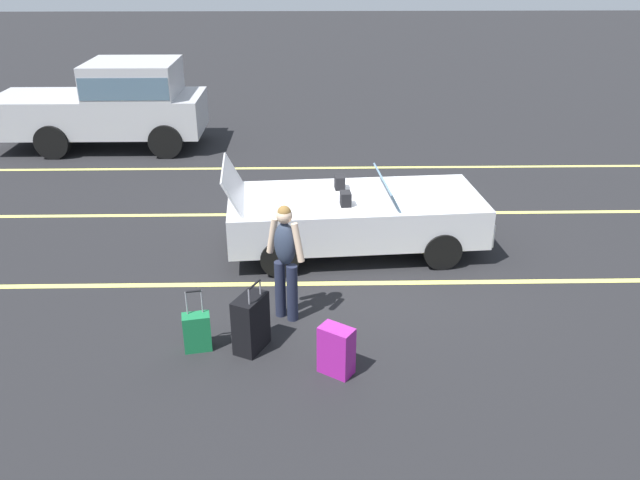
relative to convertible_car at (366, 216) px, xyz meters
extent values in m
plane|color=black|center=(-0.20, -0.02, -0.59)|extent=(80.00, 80.00, 0.00)
cube|color=#EAE066|center=(-0.20, -1.22, -0.59)|extent=(18.00, 0.12, 0.01)
cube|color=#EAE066|center=(-0.20, 1.48, -0.59)|extent=(18.00, 0.12, 0.01)
cube|color=#EAE066|center=(-0.20, 4.18, -0.59)|extent=(18.00, 0.12, 0.01)
cube|color=silver|center=(-0.20, -0.02, 0.03)|extent=(4.22, 2.07, 0.64)
cube|color=silver|center=(1.23, 0.10, -0.08)|extent=(1.44, 1.77, 0.38)
cube|color=slate|center=(0.31, 0.02, 0.50)|extent=(0.30, 1.56, 0.31)
cube|color=black|center=(-0.43, 0.34, 0.46)|extent=(0.18, 0.23, 0.22)
cube|color=black|center=(-0.37, -0.40, 0.46)|extent=(0.18, 0.23, 0.22)
cube|color=silver|center=(-2.14, -0.17, 0.63)|extent=(0.43, 1.52, 0.58)
cylinder|color=black|center=(1.01, 0.89, -0.29)|extent=(0.62, 0.27, 0.60)
cylinder|color=black|center=(1.13, -0.72, -0.29)|extent=(0.62, 0.27, 0.60)
cylinder|color=black|center=(-1.53, 0.69, -0.29)|extent=(0.62, 0.27, 0.60)
cylinder|color=black|center=(-1.40, -0.92, -0.29)|extent=(0.62, 0.27, 0.60)
cube|color=black|center=(-1.69, -2.88, -0.22)|extent=(0.47, 0.55, 0.74)
cube|color=black|center=(-1.82, -2.81, -0.28)|extent=(0.19, 0.35, 0.41)
cylinder|color=gray|center=(-1.68, -3.03, 0.25)|extent=(0.03, 0.03, 0.20)
cylinder|color=gray|center=(-1.56, -2.79, 0.25)|extent=(0.03, 0.03, 0.20)
cylinder|color=black|center=(-1.62, -2.91, 0.35)|extent=(0.14, 0.25, 0.03)
sphere|color=black|center=(-1.67, -3.07, -0.57)|extent=(0.04, 0.04, 0.04)
sphere|color=black|center=(-1.52, -2.77, -0.57)|extent=(0.04, 0.04, 0.04)
cube|color=#991E8C|center=(-0.64, -3.40, -0.28)|extent=(0.47, 0.42, 0.62)
sphere|color=black|center=(-0.81, -3.39, -0.57)|extent=(0.04, 0.04, 0.04)
sphere|color=black|center=(-0.58, -3.55, -0.57)|extent=(0.04, 0.04, 0.04)
cube|color=#19723F|center=(-2.37, -2.88, -0.34)|extent=(0.37, 0.26, 0.50)
cylinder|color=gray|center=(-2.28, -2.81, 0.06)|extent=(0.02, 0.02, 0.31)
cylinder|color=gray|center=(-2.47, -2.85, 0.06)|extent=(0.02, 0.02, 0.31)
cylinder|color=black|center=(-2.38, -2.83, 0.22)|extent=(0.19, 0.06, 0.03)
sphere|color=black|center=(-2.26, -2.79, -0.57)|extent=(0.04, 0.04, 0.04)
sphere|color=black|center=(-2.50, -2.83, -0.57)|extent=(0.04, 0.04, 0.04)
cylinder|color=#1E2338|center=(-1.35, -2.09, -0.18)|extent=(0.21, 0.21, 0.82)
cylinder|color=#1E2338|center=(-1.18, -2.20, -0.18)|extent=(0.21, 0.21, 0.82)
ellipsoid|color=#2D384C|center=(-1.26, -2.15, 0.53)|extent=(0.39, 0.36, 0.60)
sphere|color=beige|center=(-1.26, -2.15, 0.92)|extent=(0.21, 0.21, 0.21)
sphere|color=olive|center=(-1.26, -2.15, 0.97)|extent=(0.18, 0.18, 0.18)
cylinder|color=beige|center=(-1.43, -2.03, 0.59)|extent=(0.21, 0.18, 0.53)
cylinder|color=beige|center=(-1.10, -2.26, 0.59)|extent=(0.21, 0.18, 0.53)
cube|color=#B2B2B7|center=(-4.09, 5.94, 0.26)|extent=(1.10, 1.90, 0.90)
cube|color=#B2B2B7|center=(-5.14, 5.94, 0.66)|extent=(2.10, 1.90, 1.70)
cube|color=slate|center=(-5.14, 5.94, 1.04)|extent=(2.06, 1.92, 0.51)
cube|color=#B2B2B7|center=(-7.34, 5.94, 0.26)|extent=(2.40, 1.90, 0.90)
cylinder|color=black|center=(-4.31, 6.84, -0.19)|extent=(0.80, 0.28, 0.80)
cylinder|color=black|center=(-4.31, 5.04, -0.19)|extent=(0.80, 0.28, 0.80)
cylinder|color=black|center=(-6.98, 6.84, -0.19)|extent=(0.80, 0.28, 0.80)
cylinder|color=black|center=(-6.98, 5.04, -0.19)|extent=(0.80, 0.28, 0.80)
camera|label=1|loc=(-0.96, -9.61, 4.10)|focal=35.65mm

